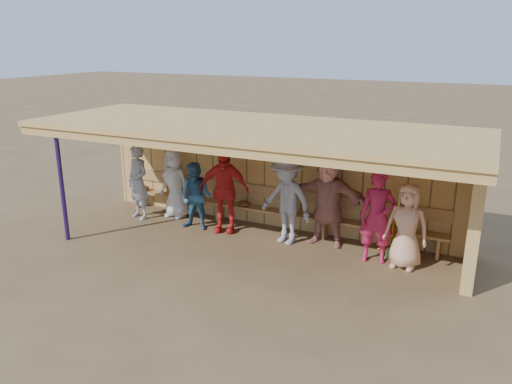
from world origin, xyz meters
The scene contains 12 objects.
ground centered at (0.00, 0.00, 0.00)m, with size 90.00×90.00×0.00m, color brown.
player_a centered at (-3.07, 0.35, 0.89)m, with size 0.65×0.42×1.77m, color #9B99A2.
player_b centered at (-2.34, 0.81, 0.82)m, with size 0.80×0.52×1.65m, color silver.
player_c centered at (-1.46, 0.33, 0.76)m, with size 0.74×0.58×1.52m, color #305F84.
player_d centered at (-0.85, 0.49, 0.95)m, with size 1.11×0.46×1.89m, color red.
player_e centered at (0.64, 0.47, 0.93)m, with size 1.20×0.69×1.86m, color gray.
player_f centered at (1.41, 0.77, 0.98)m, with size 1.82×0.58×1.96m, color tan.
player_g centered at (2.52, 0.36, 0.89)m, with size 0.65×0.43×1.78m, color #AB1B40.
player_h centered at (3.07, 0.33, 0.81)m, with size 0.79×0.52×1.62m, color tan.
dugout_structure centered at (0.39, 0.69, 1.69)m, with size 8.80×3.20×2.50m.
bench centered at (0.00, 1.12, 0.53)m, with size 7.60×0.34×0.93m.
dugout_equipment centered at (-1.30, 0.99, 0.49)m, with size 6.41×0.62×0.80m.
Camera 1 is at (4.28, -8.54, 4.06)m, focal length 35.00 mm.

